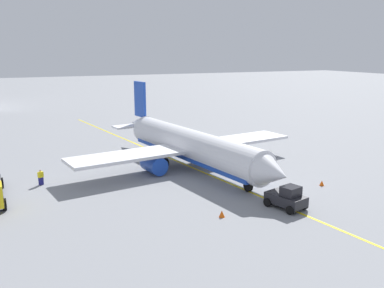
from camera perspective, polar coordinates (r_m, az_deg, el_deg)
ground_plane at (r=51.91m, az=0.00°, el=-3.23°), size 400.00×400.00×0.00m
airplane at (r=51.64m, az=-0.30°, el=-0.23°), size 33.51×30.48×9.74m
pushback_tug at (r=39.53m, az=12.81°, el=-7.17°), size 3.99×3.09×2.20m
refueling_worker at (r=47.98m, az=-19.93°, el=-4.32°), size 0.57×0.63×1.71m
safety_cone_nose at (r=47.15m, az=17.30°, el=-5.11°), size 0.51×0.51×0.57m
safety_cone_wingtip at (r=36.95m, az=4.10°, el=-9.48°), size 0.54×0.54×0.60m
taxi_line_marking at (r=51.91m, az=0.00°, el=-3.23°), size 87.10×13.26×0.01m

